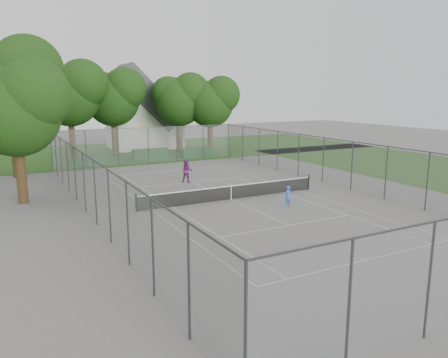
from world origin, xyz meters
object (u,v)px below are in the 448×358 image
girl_player (288,196)px  woman_player (187,171)px  house (144,115)px  tennis_net (231,192)px

girl_player → woman_player: woman_player is taller
house → girl_player: (-1.10, -31.77, -3.49)m
house → girl_player: size_ratio=7.97×
tennis_net → girl_player: 3.86m
tennis_net → house: house is taller
house → woman_player: size_ratio=5.59×
woman_player → tennis_net: bearing=-62.8°
tennis_net → woman_player: (-0.44, 6.31, 0.41)m
girl_player → tennis_net: bearing=-64.9°
girl_player → woman_player: 9.80m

